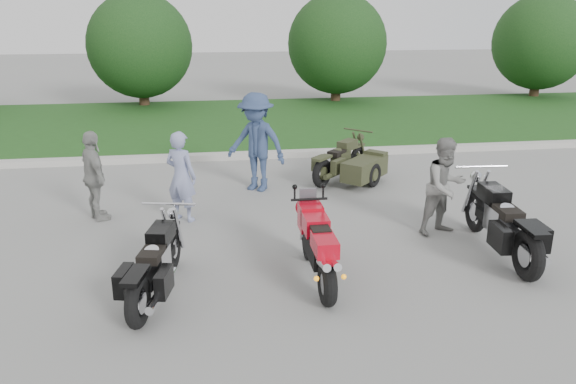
{
  "coord_description": "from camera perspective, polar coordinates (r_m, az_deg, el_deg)",
  "views": [
    {
      "loc": [
        -0.77,
        -7.1,
        3.47
      ],
      "look_at": [
        0.38,
        0.9,
        0.8
      ],
      "focal_mm": 35.0,
      "sensor_mm": 36.0,
      "label": 1
    }
  ],
  "objects": [
    {
      "name": "curb",
      "position": [
        13.55,
        -4.68,
        3.7
      ],
      "size": [
        60.0,
        0.3,
        0.15
      ],
      "primitive_type": "cube",
      "color": "#B5B3AB",
      "rests_on": "ground"
    },
    {
      "name": "tree_far_right",
      "position": [
        24.27,
        24.3,
        13.71
      ],
      "size": [
        3.6,
        3.6,
        4.0
      ],
      "color": "#3F2B1C",
      "rests_on": "ground"
    },
    {
      "name": "person_grey",
      "position": [
        9.17,
        15.67,
        0.54
      ],
      "size": [
        0.91,
        0.81,
        1.57
      ],
      "primitive_type": "imported",
      "rotation": [
        0.0,
        0.0,
        0.34
      ],
      "color": "gray",
      "rests_on": "ground"
    },
    {
      "name": "tree_mid_left",
      "position": [
        20.76,
        -14.81,
        14.17
      ],
      "size": [
        3.6,
        3.6,
        4.0
      ],
      "color": "#3F2B1C",
      "rests_on": "ground"
    },
    {
      "name": "cruiser_left",
      "position": [
        7.17,
        -13.37,
        -7.47
      ],
      "size": [
        0.57,
        2.09,
        0.81
      ],
      "rotation": [
        0.0,
        0.0,
        -0.21
      ],
      "color": "black",
      "rests_on": "ground"
    },
    {
      "name": "cruiser_right",
      "position": [
        8.67,
        21.07,
        -3.2
      ],
      "size": [
        0.44,
        2.42,
        0.93
      ],
      "rotation": [
        0.0,
        0.0,
        -0.06
      ],
      "color": "black",
      "rests_on": "ground"
    },
    {
      "name": "grass_strip",
      "position": [
        17.6,
        -5.57,
        7.04
      ],
      "size": [
        60.0,
        8.0,
        0.14
      ],
      "primitive_type": "cube",
      "color": "#255B1F",
      "rests_on": "ground"
    },
    {
      "name": "cruiser_sidecar",
      "position": [
        11.62,
        6.68,
        2.67
      ],
      "size": [
        1.72,
        1.84,
        0.79
      ],
      "rotation": [
        0.0,
        0.0,
        -0.77
      ],
      "color": "black",
      "rests_on": "ground"
    },
    {
      "name": "ground",
      "position": [
        7.94,
        -1.81,
        -7.65
      ],
      "size": [
        80.0,
        80.0,
        0.0
      ],
      "primitive_type": "plane",
      "color": "gray",
      "rests_on": "ground"
    },
    {
      "name": "sportbike_red",
      "position": [
        7.34,
        3.04,
        -5.4
      ],
      "size": [
        0.31,
        1.88,
        0.9
      ],
      "rotation": [
        0.0,
        0.0,
        -0.0
      ],
      "color": "black",
      "rests_on": "ground"
    },
    {
      "name": "person_denim",
      "position": [
        10.97,
        -3.24,
        5.05
      ],
      "size": [
        1.43,
        1.3,
        1.93
      ],
      "primitive_type": "imported",
      "rotation": [
        0.0,
        0.0,
        -0.61
      ],
      "color": "navy",
      "rests_on": "ground"
    },
    {
      "name": "person_back",
      "position": [
        9.95,
        -19.08,
        1.52
      ],
      "size": [
        0.75,
        0.98,
        1.55
      ],
      "primitive_type": "imported",
      "rotation": [
        0.0,
        0.0,
        2.04
      ],
      "color": "gray",
      "rests_on": "ground"
    },
    {
      "name": "person_stripe",
      "position": [
        9.56,
        -10.8,
        1.56
      ],
      "size": [
        0.67,
        0.62,
        1.55
      ],
      "primitive_type": "imported",
      "rotation": [
        0.0,
        0.0,
        2.56
      ],
      "color": "#878FB7",
      "rests_on": "ground"
    },
    {
      "name": "tree_mid_right",
      "position": [
        21.18,
        5.0,
        14.75
      ],
      "size": [
        3.6,
        3.6,
        4.0
      ],
      "color": "#3F2B1C",
      "rests_on": "ground"
    }
  ]
}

